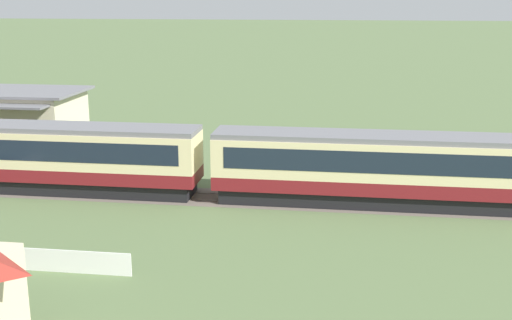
% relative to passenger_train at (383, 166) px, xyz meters
% --- Properties ---
extents(passenger_train, '(100.39, 3.14, 4.20)m').
position_rel_passenger_train_xyz_m(passenger_train, '(0.00, 0.00, 0.00)').
color(passenger_train, maroon).
rests_on(passenger_train, ground_plane).
extents(railway_track, '(155.15, 3.60, 0.04)m').
position_rel_passenger_train_xyz_m(railway_track, '(0.11, -0.00, -2.32)').
color(railway_track, '#665B51').
rests_on(railway_track, ground_plane).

